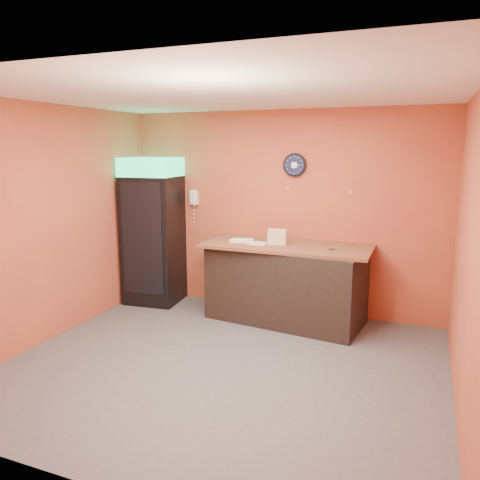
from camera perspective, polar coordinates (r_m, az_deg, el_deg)
The scene contains 15 objects.
floor at distance 5.18m, azimuth -1.96°, elevation -15.06°, with size 4.50×4.50×0.00m, color #47474C.
back_wall at distance 6.59m, azimuth 4.97°, elevation 3.38°, with size 4.50×0.02×2.80m, color #B35C32.
left_wall at distance 5.99m, azimuth -22.19°, elevation 1.82°, with size 0.02×4.00×2.80m, color #B35C32.
right_wall at distance 4.36m, azimuth 26.14°, elevation -1.74°, with size 0.02×4.00×2.80m, color #B35C32.
ceiling at distance 4.67m, azimuth -2.20°, elevation 17.46°, with size 4.50×4.00×0.02m, color white.
beverage_cooler at distance 7.05m, azimuth -10.63°, elevation 0.87°, with size 0.82×0.83×2.15m.
prep_counter at distance 6.29m, azimuth 5.59°, elevation -5.38°, with size 2.01×0.89×1.00m, color black.
wall_clock at distance 6.45m, azimuth 6.69°, elevation 9.08°, with size 0.32×0.06×0.32m.
wall_phone at distance 7.02m, azimuth -5.63°, elevation 5.18°, with size 0.12×0.10×0.22m.
butcher_paper at distance 6.17m, azimuth 5.68°, elevation -0.73°, with size 2.19×0.94×0.04m, color brown.
sub_roll_stack at distance 6.12m, azimuth 4.57°, elevation 0.36°, with size 0.25×0.09×0.21m.
wrapped_sandwich_left at distance 6.26m, azimuth -0.10°, elevation -0.14°, with size 0.25×0.10×0.04m, color white.
wrapped_sandwich_mid at distance 6.11m, azimuth 2.05°, elevation -0.42°, with size 0.25×0.10×0.04m, color white.
wrapped_sandwich_right at distance 6.30m, azimuth 0.35°, elevation -0.04°, with size 0.29×0.11×0.04m, color white.
kitchen_tool at distance 6.32m, azimuth 5.36°, elevation 0.02°, with size 0.06×0.06×0.06m, color silver.
Camera 1 is at (1.88, -4.25, 2.29)m, focal length 35.00 mm.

